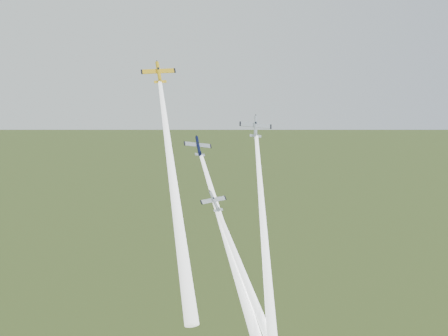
# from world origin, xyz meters

# --- Properties ---
(plane_yellow) EXTENTS (9.14, 7.30, 7.42)m
(plane_yellow) POSITION_xyz_m (-14.66, 3.40, 114.73)
(plane_yellow) COLOR yellow
(smoke_trail_yellow) EXTENTS (5.12, 43.76, 45.48)m
(smoke_trail_yellow) POSITION_xyz_m (-13.44, -19.59, 90.65)
(smoke_trail_yellow) COLOR white
(plane_navy) EXTENTS (7.94, 7.68, 7.33)m
(plane_navy) POSITION_xyz_m (-4.90, 3.98, 96.05)
(plane_navy) COLOR #0B1134
(smoke_trail_navy) EXTENTS (11.84, 41.56, 43.67)m
(smoke_trail_navy) POSITION_xyz_m (-0.11, -17.66, 72.88)
(smoke_trail_navy) COLOR white
(plane_silver_right) EXTENTS (9.79, 7.78, 7.82)m
(plane_silver_right) POSITION_xyz_m (10.26, 4.35, 100.73)
(plane_silver_right) COLOR silver
(smoke_trail_silver_right) EXTENTS (9.85, 52.90, 55.23)m
(smoke_trail_silver_right) POSITION_xyz_m (6.57, -23.09, 71.78)
(smoke_trail_silver_right) COLOR white
(plane_silver_low) EXTENTS (8.46, 7.39, 5.96)m
(plane_silver_low) POSITION_xyz_m (-2.93, -9.29, 84.61)
(plane_silver_low) COLOR #B7BFC6
(smoke_trail_silver_low) EXTENTS (16.22, 38.75, 41.80)m
(smoke_trail_silver_low) POSITION_xyz_m (4.25, -29.30, 62.37)
(smoke_trail_silver_low) COLOR white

